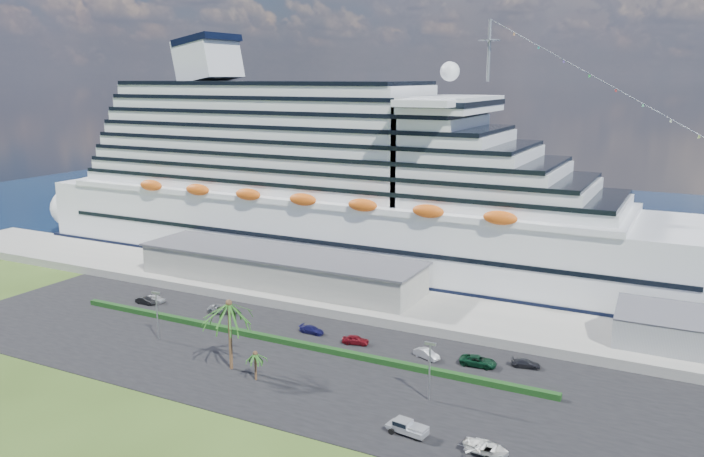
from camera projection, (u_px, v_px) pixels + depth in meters
The scene contains 22 objects.
ground at pixel (272, 394), 94.88m from camera, with size 420.00×420.00×0.00m, color #304517.
asphalt_lot at pixel (313, 364), 104.41m from camera, with size 140.00×38.00×0.12m, color black.
wharf at pixel (390, 304), 129.41m from camera, with size 240.00×20.00×1.80m, color gray.
water at pixel (512, 222), 207.75m from camera, with size 420.00×160.00×0.02m, color black.
cruise_ship at pixel (348, 194), 156.45m from camera, with size 191.00×38.00×54.00m.
terminal_building at pixel (279, 267), 139.69m from camera, with size 61.00×15.00×6.30m.
port_shed at pixel (699, 333), 105.43m from camera, with size 24.00×12.31×7.37m.
hedge at pixel (286, 341), 112.22m from camera, with size 88.00×1.10×0.90m, color black.
lamp_post_left at pixel (157, 309), 113.17m from camera, with size 1.60×0.35×8.27m.
lamp_post_right at pixel (430, 364), 91.74m from camera, with size 1.60×0.35×8.27m.
palm_tall at pixel (229, 311), 100.83m from camera, with size 8.82×8.82×11.13m.
palm_short at pixel (255, 357), 98.27m from camera, with size 3.53×3.53×4.56m.
parked_car_0 at pixel (156, 299), 133.08m from camera, with size 1.64×4.08×1.39m, color silver.
parked_car_1 at pixel (146, 301), 131.88m from camera, with size 1.43×4.09×1.35m, color black.
parked_car_2 at pixel (223, 309), 127.00m from camera, with size 2.53×5.49×1.52m, color slate.
parked_car_3 at pixel (312, 330), 116.85m from camera, with size 1.78×4.38×1.27m, color #16154C.
parked_car_4 at pixel (356, 340), 112.09m from camera, with size 1.75×4.36×1.49m, color maroon.
parked_car_5 at pixel (427, 354), 106.41m from camera, with size 1.54×4.41×1.45m, color #97989D.
parked_car_6 at pixel (478, 361), 103.64m from camera, with size 2.56×5.55×1.54m, color #0C321D.
parked_car_7 at pixel (526, 363), 103.14m from camera, with size 1.75×4.32×1.25m, color black.
pickup_truck at pixel (407, 427), 83.72m from camera, with size 5.28×2.49×1.79m.
boat_trailer at pixel (486, 447), 78.76m from camera, with size 6.19×4.14×1.76m.
Camera 1 is at (49.92, -72.93, 42.87)m, focal length 35.00 mm.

